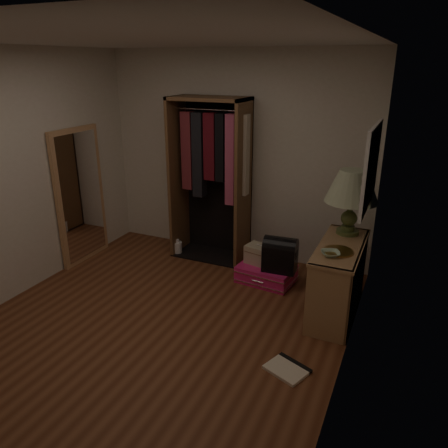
# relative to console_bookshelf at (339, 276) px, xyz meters

# --- Properties ---
(ground) EXTENTS (4.00, 4.00, 0.00)m
(ground) POSITION_rel_console_bookshelf_xyz_m (-1.54, -1.04, -0.40)
(ground) COLOR brown
(ground) RESTS_ON ground
(room_walls) EXTENTS (3.52, 4.02, 2.60)m
(room_walls) POSITION_rel_console_bookshelf_xyz_m (-1.46, -0.99, 1.10)
(room_walls) COLOR beige
(room_walls) RESTS_ON ground
(console_bookshelf) EXTENTS (0.42, 1.12, 0.75)m
(console_bookshelf) POSITION_rel_console_bookshelf_xyz_m (0.00, 0.00, 0.00)
(console_bookshelf) COLOR #A2764E
(console_bookshelf) RESTS_ON ground
(open_wardrobe) EXTENTS (0.99, 0.50, 2.05)m
(open_wardrobe) POSITION_rel_console_bookshelf_xyz_m (-1.76, 0.73, 0.81)
(open_wardrobe) COLOR brown
(open_wardrobe) RESTS_ON ground
(floor_mirror) EXTENTS (0.06, 0.80, 1.70)m
(floor_mirror) POSITION_rel_console_bookshelf_xyz_m (-3.24, -0.04, 0.45)
(floor_mirror) COLOR tan
(floor_mirror) RESTS_ON ground
(pink_suitcase) EXTENTS (0.69, 0.53, 0.20)m
(pink_suitcase) POSITION_rel_console_bookshelf_xyz_m (-0.87, 0.31, -0.30)
(pink_suitcase) COLOR #DF1B6A
(pink_suitcase) RESTS_ON ground
(train_case) EXTENTS (0.37, 0.29, 0.24)m
(train_case) POSITION_rel_console_bookshelf_xyz_m (-0.97, 0.35, -0.09)
(train_case) COLOR tan
(train_case) RESTS_ON pink_suitcase
(black_bag) EXTENTS (0.39, 0.27, 0.41)m
(black_bag) POSITION_rel_console_bookshelf_xyz_m (-0.70, 0.27, 0.01)
(black_bag) COLOR black
(black_bag) RESTS_ON pink_suitcase
(table_lamp) EXTENTS (0.72, 0.72, 0.68)m
(table_lamp) POSITION_rel_console_bookshelf_xyz_m (0.00, 0.31, 0.85)
(table_lamp) COLOR #465529
(table_lamp) RESTS_ON console_bookshelf
(brass_tray) EXTENTS (0.34, 0.34, 0.02)m
(brass_tray) POSITION_rel_console_bookshelf_xyz_m (0.00, -0.21, 0.36)
(brass_tray) COLOR #B08543
(brass_tray) RESTS_ON console_bookshelf
(ceramic_bowl) EXTENTS (0.23, 0.23, 0.04)m
(ceramic_bowl) POSITION_rel_console_bookshelf_xyz_m (-0.05, -0.33, 0.37)
(ceramic_bowl) COLOR #A4C4A7
(ceramic_bowl) RESTS_ON console_bookshelf
(white_jug) EXTENTS (0.13, 0.13, 0.21)m
(white_jug) POSITION_rel_console_bookshelf_xyz_m (-2.21, 0.56, -0.31)
(white_jug) COLOR white
(white_jug) RESTS_ON ground
(floor_book) EXTENTS (0.40, 0.37, 0.03)m
(floor_book) POSITION_rel_console_bookshelf_xyz_m (-0.18, -1.12, -0.38)
(floor_book) COLOR #F1E4CA
(floor_book) RESTS_ON ground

